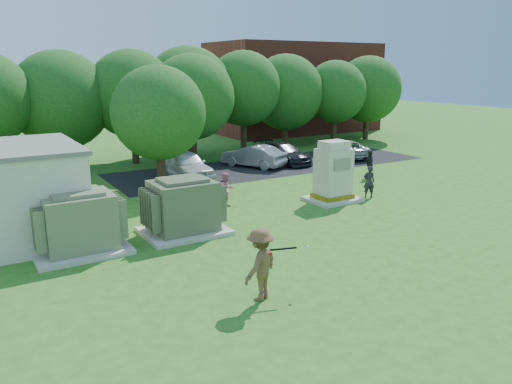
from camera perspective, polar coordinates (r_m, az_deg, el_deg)
ground at (r=16.39m, az=7.33°, el=-7.37°), size 120.00×120.00×0.00m
brick_building at (r=47.69m, az=4.28°, el=11.80°), size 15.00×8.00×8.00m
parking_strip at (r=30.89m, az=1.98°, el=3.04°), size 20.00×6.00×0.01m
transformer_left at (r=17.38m, az=-19.59°, el=-3.44°), size 3.00×2.40×2.07m
transformer_right at (r=18.41m, az=-8.29°, el=-1.78°), size 3.00×2.40×2.07m
generator_cabinet at (r=22.81m, az=8.82°, el=1.93°), size 2.26×1.85×2.75m
picnic_table at (r=23.38m, az=-5.79°, el=0.43°), size 1.68×1.26×0.72m
batter at (r=13.13m, az=0.50°, el=-8.25°), size 1.46×1.22×1.96m
person_by_generator at (r=23.80m, az=12.79°, el=1.15°), size 0.65×0.56×1.51m
person_at_picnic at (r=21.65m, az=-3.38°, el=0.25°), size 0.85×0.71×1.55m
person_walking_right at (r=28.02m, az=12.85°, el=3.12°), size 0.76×0.97×1.54m
car_white at (r=27.47m, az=-7.99°, el=3.09°), size 1.79×4.43×1.51m
car_silver_a at (r=30.40m, az=-0.30°, el=4.13°), size 2.99×4.27×1.34m
car_dark at (r=31.64m, az=3.10°, el=4.45°), size 2.23×4.53×1.27m
car_silver_b at (r=34.01m, az=9.87°, el=4.89°), size 2.64×4.59×1.20m
batting_equipment at (r=13.30m, az=3.12°, el=-6.60°), size 1.46×0.33×0.14m
tree_row at (r=32.45m, az=-10.88°, el=10.73°), size 41.30×13.30×7.30m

